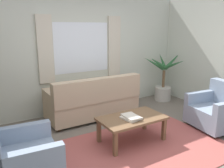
# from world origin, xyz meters

# --- Properties ---
(ground_plane) EXTENTS (6.24, 6.24, 0.00)m
(ground_plane) POSITION_xyz_m (0.00, 0.00, 0.00)
(ground_plane) COLOR #6B6056
(wall_back) EXTENTS (5.32, 0.12, 2.60)m
(wall_back) POSITION_xyz_m (0.00, 2.26, 1.30)
(wall_back) COLOR beige
(wall_back) RESTS_ON ground_plane
(window_with_curtains) EXTENTS (1.98, 0.07, 1.40)m
(window_with_curtains) POSITION_xyz_m (0.00, 2.18, 1.45)
(window_with_curtains) COLOR white
(area_rug) EXTENTS (2.77, 1.90, 0.01)m
(area_rug) POSITION_xyz_m (0.00, 0.00, 0.01)
(area_rug) COLOR #9E4C47
(area_rug) RESTS_ON ground_plane
(couch) EXTENTS (1.90, 0.82, 0.92)m
(couch) POSITION_xyz_m (-0.05, 1.58, 0.37)
(couch) COLOR tan
(couch) RESTS_ON ground_plane
(armchair_left) EXTENTS (0.88, 0.90, 0.88)m
(armchair_left) POSITION_xyz_m (-1.81, 0.09, 0.35)
(armchair_left) COLOR gray
(armchair_left) RESTS_ON ground_plane
(armchair_right) EXTENTS (0.93, 0.95, 0.88)m
(armchair_right) POSITION_xyz_m (1.77, -0.09, 0.35)
(armchair_right) COLOR gray
(armchair_right) RESTS_ON ground_plane
(coffee_table) EXTENTS (1.10, 0.64, 0.44)m
(coffee_table) POSITION_xyz_m (0.03, 0.30, 0.38)
(coffee_table) COLOR brown
(coffee_table) RESTS_ON ground_plane
(book_stack_on_table) EXTENTS (0.31, 0.33, 0.05)m
(book_stack_on_table) POSITION_xyz_m (-0.03, 0.26, 0.47)
(book_stack_on_table) COLOR beige
(book_stack_on_table) RESTS_ON coffee_table
(potted_plant) EXTENTS (1.13, 1.01, 1.27)m
(potted_plant) POSITION_xyz_m (2.11, 1.76, 0.49)
(potted_plant) COLOR #B7B2A8
(potted_plant) RESTS_ON ground_plane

